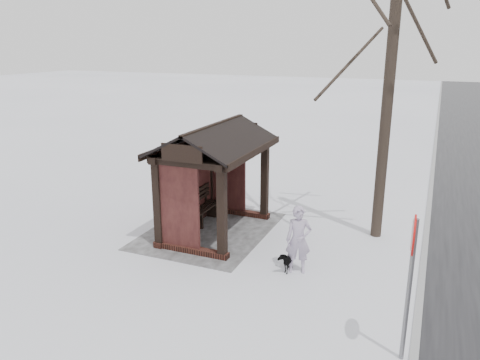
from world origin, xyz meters
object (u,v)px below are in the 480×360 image
object	(u,v)px
dog	(286,260)
road_sign	(411,259)
bus_shelter	(210,157)
pedestrian	(299,240)

from	to	relation	value
dog	road_sign	world-z (taller)	road_sign
bus_shelter	dog	xyz separation A→B (m)	(1.45, 2.69, -1.91)
pedestrian	dog	distance (m)	0.61
bus_shelter	dog	bearing A→B (deg)	61.68
pedestrian	road_sign	xyz separation A→B (m)	(2.35, 2.49, 1.04)
pedestrian	dog	bearing A→B (deg)	171.62
pedestrian	road_sign	world-z (taller)	road_sign
road_sign	bus_shelter	bearing A→B (deg)	-126.86
pedestrian	dog	size ratio (longest dim) A/B	2.64
pedestrian	dog	world-z (taller)	pedestrian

